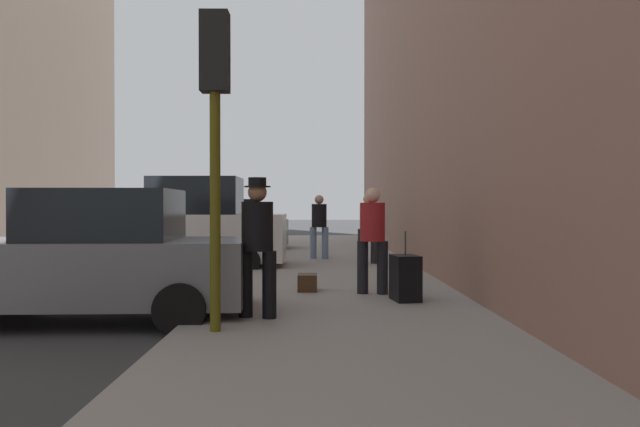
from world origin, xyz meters
TOP-DOWN VIEW (x-y plane):
  - sidewalk at (6.00, 0.00)m, footprint 4.00×40.00m
  - parked_gray_coupe at (2.65, -1.65)m, footprint 4.26×2.17m
  - parked_white_van at (2.65, 4.84)m, footprint 4.60×2.07m
  - parked_dark_green_sedan at (2.65, 10.89)m, footprint 4.21×2.08m
  - fire_hydrant at (4.45, 5.34)m, footprint 0.42×0.22m
  - traffic_light at (4.50, -2.98)m, footprint 0.32×0.32m
  - pedestrian_in_red_jacket at (6.55, -0.00)m, footprint 0.52×0.47m
  - pedestrian_in_jeans at (5.74, 6.68)m, footprint 0.50×0.41m
  - pedestrian_in_tan_coat at (6.93, 5.28)m, footprint 0.51×0.42m
  - pedestrian_with_fedora at (4.90, -2.13)m, footprint 0.53×0.49m
  - rolling_suitcase at (6.98, -0.73)m, footprint 0.43×0.60m
  - duffel_bag at (5.50, 0.35)m, footprint 0.32×0.44m

SIDE VIEW (x-z plane):
  - sidewalk at x=6.00m, z-range 0.00..0.15m
  - duffel_bag at x=5.50m, z-range 0.15..0.43m
  - rolling_suitcase at x=6.98m, z-range -0.03..1.01m
  - fire_hydrant at x=4.45m, z-range 0.15..0.85m
  - parked_gray_coupe at x=2.65m, z-range -0.05..1.74m
  - parked_dark_green_sedan at x=2.65m, z-range -0.05..1.74m
  - parked_white_van at x=2.65m, z-range -0.09..2.16m
  - pedestrian_in_red_jacket at x=6.55m, z-range 0.25..1.96m
  - pedestrian_in_jeans at x=5.74m, z-range 0.25..1.96m
  - pedestrian_in_tan_coat at x=6.93m, z-range 0.25..1.96m
  - pedestrian_with_fedora at x=4.90m, z-range 0.25..2.02m
  - traffic_light at x=4.50m, z-range 0.96..4.56m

